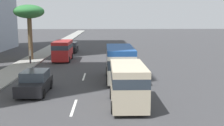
# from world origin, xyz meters

# --- Properties ---
(ground_plane) EXTENTS (198.00, 198.00, 0.00)m
(ground_plane) POSITION_xyz_m (31.50, 0.00, 0.00)
(ground_plane) COLOR #38383A
(sidewalk_right) EXTENTS (162.00, 2.86, 0.15)m
(sidewalk_right) POSITION_xyz_m (31.50, 7.32, 0.07)
(sidewalk_right) COLOR gray
(sidewalk_right) RESTS_ON ground_plane
(lane_stripe_mid) EXTENTS (3.20, 0.16, 0.01)m
(lane_stripe_mid) POSITION_xyz_m (13.83, 0.00, 0.01)
(lane_stripe_mid) COLOR silver
(lane_stripe_mid) RESTS_ON ground_plane
(lane_stripe_far) EXTENTS (3.20, 0.16, 0.01)m
(lane_stripe_far) POSITION_xyz_m (22.79, 0.00, 0.01)
(lane_stripe_far) COLOR silver
(lane_stripe_far) RESTS_ON ground_plane
(minibus_lead) EXTENTS (6.37, 2.41, 2.91)m
(minibus_lead) POSITION_xyz_m (21.44, -3.25, 1.60)
(minibus_lead) COLOR silver
(minibus_lead) RESTS_ON ground_plane
(car_second) EXTENTS (4.16, 1.95, 1.63)m
(car_second) POSITION_xyz_m (17.26, 3.17, 0.77)
(car_second) COLOR black
(car_second) RESTS_ON ground_plane
(car_third) EXTENTS (4.74, 1.91, 1.55)m
(car_third) POSITION_xyz_m (41.59, 3.34, 0.74)
(car_third) COLOR black
(car_third) RESTS_ON ground_plane
(van_fifth) EXTENTS (5.19, 2.13, 2.51)m
(van_fifth) POSITION_xyz_m (32.63, 3.37, 1.44)
(van_fifth) COLOR #A51E1E
(van_fifth) RESTS_ON ground_plane
(van_sixth) EXTENTS (4.89, 2.18, 2.58)m
(van_sixth) POSITION_xyz_m (14.17, -3.34, 1.47)
(van_sixth) COLOR beige
(van_sixth) RESTS_ON ground_plane
(pedestrian_mid_block) EXTENTS (0.37, 0.30, 1.74)m
(pedestrian_mid_block) POSITION_xyz_m (29.88, 6.78, 1.11)
(pedestrian_mid_block) COLOR #333338
(pedestrian_mid_block) RESTS_ON sidewalk_right
(palm_tree) EXTENTS (3.77, 3.77, 6.86)m
(palm_tree) POSITION_xyz_m (32.82, 7.45, 5.96)
(palm_tree) COLOR brown
(palm_tree) RESTS_ON sidewalk_right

